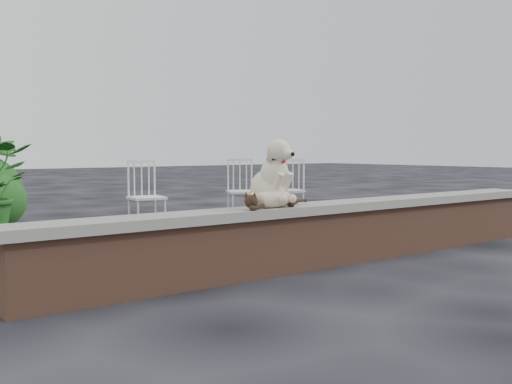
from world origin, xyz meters
TOP-DOWN VIEW (x-y plane):
  - ground at (0.00, 0.00)m, footprint 60.00×60.00m
  - brick_wall at (0.00, 0.00)m, footprint 6.00×0.30m
  - capstone at (0.00, 0.00)m, footprint 6.20×0.40m
  - dog at (-0.70, 0.09)m, footprint 0.44×0.55m
  - cat at (-0.78, -0.06)m, footprint 0.98×0.33m
  - chair_d at (1.31, 3.15)m, footprint 0.74×0.74m
  - chair_b at (-0.33, 3.02)m, footprint 0.64×0.64m
  - chair_c at (1.97, 2.90)m, footprint 0.69×0.69m

SIDE VIEW (x-z plane):
  - ground at x=0.00m, z-range 0.00..0.00m
  - brick_wall at x=0.00m, z-range 0.00..0.50m
  - chair_d at x=1.31m, z-range 0.00..0.94m
  - chair_b at x=-0.33m, z-range 0.00..0.94m
  - chair_c at x=1.97m, z-range 0.00..0.94m
  - capstone at x=0.00m, z-range 0.50..0.58m
  - cat at x=-0.78m, z-range 0.58..0.74m
  - dog at x=-0.70m, z-range 0.58..1.18m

